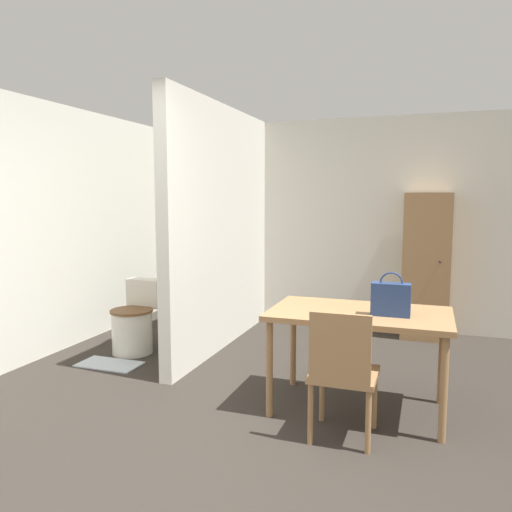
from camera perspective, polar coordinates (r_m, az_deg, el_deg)
name	(u,v)px	position (r m, az deg, el deg)	size (l,w,h in m)	color
ground_plane	(155,491)	(3.01, -11.49, -24.85)	(16.00, 16.00, 0.00)	#2D2823
wall_back	(316,223)	(6.25, 6.90, 3.76)	(5.41, 0.12, 2.50)	silver
wall_left	(55,229)	(5.48, -21.94, 2.91)	(0.12, 4.85, 2.50)	silver
partition_wall	(222,228)	(5.24, -3.91, 3.23)	(0.12, 2.47, 2.50)	silver
dining_table	(359,321)	(3.74, 11.73, -7.33)	(1.29, 0.77, 0.74)	#997047
wooden_chair	(343,370)	(3.31, 9.87, -12.74)	(0.42, 0.42, 0.87)	#997047
toilet	(135,323)	(5.27, -13.65, -7.42)	(0.42, 0.57, 0.72)	silver
handbag	(391,299)	(3.61, 15.15, -4.74)	(0.27, 0.10, 0.31)	navy
wooden_cabinet	(426,266)	(5.85, 18.88, -1.10)	(0.50, 0.46, 1.62)	#997047
bath_mat	(109,364)	(4.99, -16.41, -11.78)	(0.59, 0.32, 0.01)	#B2BCC6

